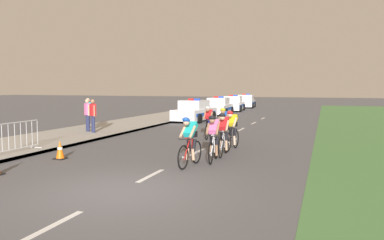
{
  "coord_description": "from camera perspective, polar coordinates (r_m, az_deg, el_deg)",
  "views": [
    {
      "loc": [
        4.46,
        -7.75,
        2.44
      ],
      "look_at": [
        -0.55,
        6.67,
        1.1
      ],
      "focal_mm": 35.9,
      "sensor_mm": 36.0,
      "label": 1
    }
  ],
  "objects": [
    {
      "name": "lane_markings_centre",
      "position": [
        18.12,
        4.73,
        -2.73
      ],
      "size": [
        0.14,
        25.6,
        0.01
      ],
      "color": "white",
      "rests_on": "ground"
    },
    {
      "name": "crowd_barrier_front",
      "position": [
        14.85,
        -24.83,
        -2.39
      ],
      "size": [
        0.54,
        2.32,
        1.07
      ],
      "color": "#B7BABF",
      "rests_on": "sidewalk_slab"
    },
    {
      "name": "traffic_cone_far",
      "position": [
        13.65,
        -19.02,
        -4.23
      ],
      "size": [
        0.36,
        0.36,
        0.64
      ],
      "color": "black",
      "rests_on": "ground"
    },
    {
      "name": "cyclist_fifth",
      "position": [
        16.6,
        4.72,
        -0.71
      ],
      "size": [
        0.45,
        1.72,
        1.56
      ],
      "color": "black",
      "rests_on": "ground"
    },
    {
      "name": "spectator_closest",
      "position": [
        19.9,
        -14.5,
        0.95
      ],
      "size": [
        0.46,
        0.4,
        1.68
      ],
      "color": "#23284C",
      "rests_on": "sidewalk_slab"
    },
    {
      "name": "cyclist_third",
      "position": [
        13.51,
        4.72,
        -2.03
      ],
      "size": [
        0.43,
        1.72,
        1.56
      ],
      "color": "black",
      "rests_on": "ground"
    },
    {
      "name": "spectator_middle",
      "position": [
        21.98,
        -15.18,
        1.3
      ],
      "size": [
        0.45,
        0.4,
        1.68
      ],
      "color": "#23284C",
      "rests_on": "sidewalk_slab"
    },
    {
      "name": "sidewalk_slab",
      "position": [
        24.83,
        -9.2,
        -0.54
      ],
      "size": [
        4.17,
        60.0,
        0.12
      ],
      "primitive_type": "cube",
      "color": "#A3A099",
      "rests_on": "ground"
    },
    {
      "name": "spectator_back",
      "position": [
        20.46,
        -15.27,
        1.04
      ],
      "size": [
        0.46,
        0.39,
        1.68
      ],
      "color": "#23284C",
      "rests_on": "sidewalk_slab"
    },
    {
      "name": "police_car_furthest",
      "position": [
        44.64,
        8.01,
        2.71
      ],
      "size": [
        2.28,
        4.54,
        1.59
      ],
      "color": "silver",
      "rests_on": "ground"
    },
    {
      "name": "cyclist_lead",
      "position": [
        11.67,
        -0.32,
        -3.13
      ],
      "size": [
        0.44,
        1.72,
        1.56
      ],
      "color": "black",
      "rests_on": "ground"
    },
    {
      "name": "ground_plane",
      "position": [
        9.26,
        -10.57,
        -10.34
      ],
      "size": [
        160.0,
        160.0,
        0.0
      ],
      "primitive_type": "plane",
      "color": "#56565B"
    },
    {
      "name": "police_car_third",
      "position": [
        38.32,
        6.14,
        2.36
      ],
      "size": [
        2.27,
        4.53,
        1.59
      ],
      "color": "white",
      "rests_on": "ground"
    },
    {
      "name": "cyclist_sixth",
      "position": [
        17.93,
        2.49,
        -0.28
      ],
      "size": [
        0.45,
        1.72,
        1.56
      ],
      "color": "black",
      "rests_on": "ground"
    },
    {
      "name": "cyclist_second",
      "position": [
        12.43,
        3.22,
        -2.63
      ],
      "size": [
        0.45,
        1.72,
        1.56
      ],
      "color": "black",
      "rests_on": "ground"
    },
    {
      "name": "kerb_edge",
      "position": [
        23.95,
        -4.97,
        -0.69
      ],
      "size": [
        0.16,
        60.0,
        0.13
      ],
      "primitive_type": "cube",
      "color": "#9E9E99",
      "rests_on": "ground"
    },
    {
      "name": "police_car_nearest",
      "position": [
        26.86,
        0.39,
        1.26
      ],
      "size": [
        2.21,
        4.5,
        1.59
      ],
      "color": "silver",
      "rests_on": "ground"
    },
    {
      "name": "police_car_second",
      "position": [
        33.01,
        3.99,
        1.95
      ],
      "size": [
        2.17,
        4.49,
        1.59
      ],
      "color": "silver",
      "rests_on": "ground"
    },
    {
      "name": "cyclist_fourth",
      "position": [
        14.78,
        5.96,
        -1.43
      ],
      "size": [
        0.44,
        1.72,
        1.56
      ],
      "color": "black",
      "rests_on": "ground"
    }
  ]
}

